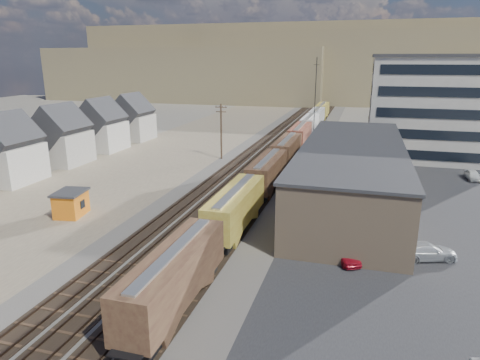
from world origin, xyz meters
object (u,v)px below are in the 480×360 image
(maintenance_shed, at_px, (71,203))
(parked_car_red, at_px, (345,254))
(freight_train, at_px, (294,142))
(utility_pole_north, at_px, (221,130))
(parked_car_silver, at_px, (427,251))
(parked_car_blue, at_px, (391,167))

(maintenance_shed, relative_size, parked_car_red, 1.10)
(freight_train, xyz_separation_m, parked_car_red, (11.46, -41.89, -2.09))
(utility_pole_north, distance_m, maintenance_shed, 33.74)
(maintenance_shed, bearing_deg, parked_car_silver, -1.05)
(maintenance_shed, relative_size, parked_car_blue, 0.94)
(utility_pole_north, height_order, parked_car_silver, utility_pole_north)
(maintenance_shed, distance_m, parked_car_silver, 38.40)
(freight_train, bearing_deg, parked_car_blue, -21.97)
(utility_pole_north, xyz_separation_m, parked_car_red, (23.76, -35.91, -4.60))
(freight_train, distance_m, parked_car_red, 43.48)
(utility_pole_north, height_order, parked_car_blue, utility_pole_north)
(parked_car_silver, distance_m, parked_car_blue, 32.55)
(freight_train, relative_size, parked_car_blue, 25.07)
(freight_train, bearing_deg, parked_car_red, -74.70)
(maintenance_shed, bearing_deg, utility_pole_north, 77.09)
(utility_pole_north, bearing_deg, parked_car_red, -56.51)
(freight_train, xyz_separation_m, maintenance_shed, (-19.79, -38.66, -1.27))
(parked_car_red, bearing_deg, parked_car_blue, 52.30)
(freight_train, height_order, utility_pole_north, utility_pole_north)
(maintenance_shed, relative_size, parked_car_silver, 0.83)
(maintenance_shed, xyz_separation_m, parked_car_silver, (38.39, -0.70, -0.74))
(parked_car_silver, xyz_separation_m, parked_car_blue, (-1.60, 32.51, -0.12))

